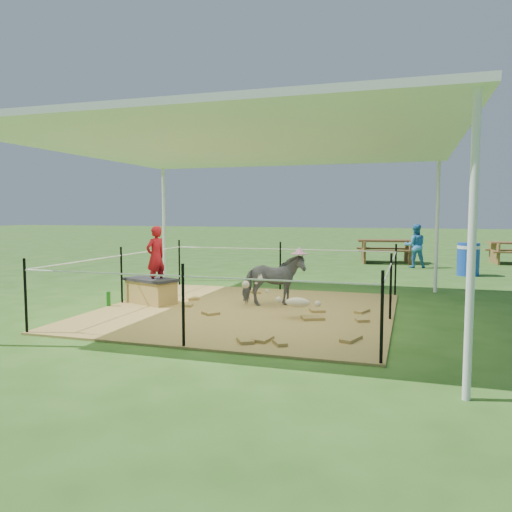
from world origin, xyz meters
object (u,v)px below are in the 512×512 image
(foal, at_px, (298,300))
(distant_person, at_px, (415,246))
(picnic_table_near, at_px, (386,251))
(green_bottle, at_px, (108,299))
(pony, at_px, (273,280))
(woman, at_px, (156,251))
(trash_barrel, at_px, (468,259))
(straw_bale, at_px, (151,292))

(foal, xyz_separation_m, distant_person, (1.69, 7.90, 0.34))
(foal, relative_size, distant_person, 0.75)
(foal, relative_size, picnic_table_near, 0.54)
(green_bottle, distance_m, pony, 2.77)
(woman, distance_m, trash_barrel, 8.15)
(distant_person, bearing_deg, foal, 68.85)
(foal, xyz_separation_m, picnic_table_near, (0.82, 9.09, 0.07))
(pony, height_order, distant_person, distant_person)
(woman, bearing_deg, pony, 122.91)
(pony, height_order, trash_barrel, pony)
(straw_bale, bearing_deg, foal, -9.22)
(pony, relative_size, foal, 1.08)
(straw_bale, xyz_separation_m, pony, (2.07, 0.41, 0.24))
(pony, distance_m, picnic_table_near, 8.36)
(pony, distance_m, distant_person, 7.42)
(straw_bale, relative_size, foal, 0.92)
(straw_bale, height_order, foal, foal)
(straw_bale, height_order, picnic_table_near, picnic_table_near)
(distant_person, bearing_deg, woman, 51.20)
(pony, bearing_deg, woman, 76.88)
(straw_bale, bearing_deg, distant_person, 59.68)
(picnic_table_near, xyz_separation_m, distant_person, (0.88, -1.19, 0.27))
(woman, relative_size, picnic_table_near, 0.60)
(foal, bearing_deg, green_bottle, 178.92)
(pony, distance_m, trash_barrel, 6.59)
(woman, bearing_deg, trash_barrel, 158.10)
(pony, bearing_deg, foal, -169.47)
(green_bottle, height_order, picnic_table_near, picnic_table_near)
(straw_bale, distance_m, pony, 2.12)
(straw_bale, relative_size, distant_person, 0.69)
(green_bottle, xyz_separation_m, trash_barrel, (6.19, 6.41, 0.26))
(straw_bale, xyz_separation_m, picnic_table_near, (3.49, 8.66, 0.14))
(woman, relative_size, foal, 1.10)
(woman, distance_m, distant_person, 8.61)
(picnic_table_near, bearing_deg, foal, -104.12)
(picnic_table_near, relative_size, distant_person, 1.39)
(green_bottle, height_order, pony, pony)
(straw_bale, height_order, green_bottle, straw_bale)
(woman, height_order, trash_barrel, woman)
(straw_bale, distance_m, distant_person, 8.66)
(woman, distance_m, picnic_table_near, 9.31)
(woman, height_order, foal, woman)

